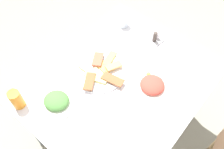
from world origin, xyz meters
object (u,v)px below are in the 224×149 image
pide_platter (100,71)px  spoon (136,53)px  drinking_glass (123,20)px  condiment_caddy (156,38)px  salad_plate_greens (152,85)px  fork (132,50)px  soda_can (16,99)px  salad_plate_rice (57,101)px  dining_table (120,88)px  paper_napkin (134,52)px

pide_platter → spoon: size_ratio=1.99×
drinking_glass → condiment_caddy: size_ratio=0.92×
salad_plate_greens → fork: 0.30m
salad_plate_greens → soda_can: size_ratio=1.77×
drinking_glass → condiment_caddy: drinking_glass is taller
salad_plate_rice → fork: size_ratio=1.20×
soda_can → fork: size_ratio=0.65×
dining_table → soda_can: (0.49, -0.33, 0.14)m
salad_plate_rice → drinking_glass: drinking_glass is taller
paper_napkin → fork: bearing=-90.0°
salad_plate_rice → paper_napkin: 0.59m
soda_can → condiment_caddy: size_ratio=1.22×
pide_platter → paper_napkin: (-0.27, 0.06, -0.01)m
paper_napkin → condiment_caddy: size_ratio=1.48×
soda_can → pide_platter: bearing=157.2°
pide_platter → fork: pide_platter is taller
pide_platter → spoon: bearing=163.1°
soda_can → paper_napkin: (-0.72, 0.25, -0.06)m
salad_plate_greens → salad_plate_rice: size_ratio=0.96×
paper_napkin → spoon: size_ratio=0.87×
salad_plate_greens → salad_plate_rice: bearing=-38.8°
salad_plate_rice → pide_platter: bearing=172.7°
paper_napkin → condiment_caddy: 0.18m
salad_plate_rice → fork: (-0.58, 0.08, -0.01)m
salad_plate_rice → soda_can: 0.21m
salad_plate_greens → salad_plate_rice: 0.55m
salad_plate_rice → soda_can: size_ratio=1.84×
pide_platter → soda_can: size_ratio=2.79×
pide_platter → dining_table: bearing=104.1°
fork → drinking_glass: bearing=-125.6°
salad_plate_rice → paper_napkin: (-0.58, 0.10, -0.02)m
paper_napkin → fork: (0.00, -0.02, 0.00)m
dining_table → fork: fork is taller
dining_table → condiment_caddy: (-0.40, -0.03, 0.10)m
drinking_glass → condiment_caddy: 0.26m
condiment_caddy → salad_plate_rice: bearing=-11.3°
pide_platter → fork: size_ratio=1.81×
paper_napkin → condiment_caddy: bearing=164.8°
dining_table → drinking_glass: 0.49m
salad_plate_greens → soda_can: soda_can is taller
fork → spoon: 0.04m
dining_table → salad_plate_greens: (-0.08, 0.17, 0.10)m
soda_can → fork: bearing=161.9°
soda_can → drinking_glass: size_ratio=1.33×
paper_napkin → spoon: 0.02m
fork → condiment_caddy: condiment_caddy is taller
pide_platter → spoon: pide_platter is taller
drinking_glass → salad_plate_greens: bearing=56.7°
salad_plate_rice → condiment_caddy: 0.76m
paper_napkin → spoon: spoon is taller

